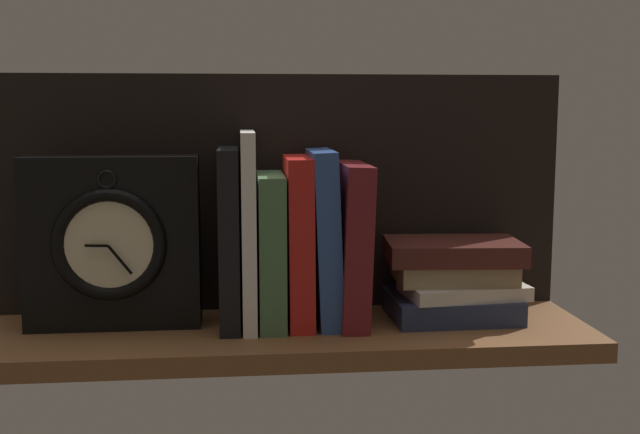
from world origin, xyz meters
TOP-DOWN VIEW (x-y plane):
  - ground_plane at (0.00, 0.00)cm, footprint 78.27×22.09cm
  - back_panel at (0.00, 10.44)cm, footprint 78.27×1.20cm
  - book_black_skeptic at (-7.16, 2.33)cm, footprint 2.57×13.63cm
  - book_white_catcher at (-4.70, 2.33)cm, footprint 1.79×14.18cm
  - book_green_romantic at (-1.83, 2.33)cm, footprint 3.43×13.66cm
  - book_red_requiem at (1.74, 2.33)cm, footprint 3.35×13.07cm
  - book_blue_modern at (5.13, 2.33)cm, footprint 3.92×13.00cm
  - book_maroon_dawkins at (8.67, 2.33)cm, footprint 4.15×15.02cm
  - framed_clock at (-21.93, 2.36)cm, footprint 21.97×6.77cm
  - book_stack_side at (22.57, 2.34)cm, footprint 18.64×13.16cm

SIDE VIEW (x-z plane):
  - ground_plane at x=0.00cm, z-range -2.50..0.00cm
  - book_stack_side at x=22.57cm, z-range -0.06..10.42cm
  - book_green_romantic at x=-1.83cm, z-range -0.01..19.57cm
  - book_maroon_dawkins at x=8.67cm, z-range -0.05..20.90cm
  - book_red_requiem at x=1.74cm, z-range -0.01..21.76cm
  - framed_clock at x=-21.93cm, z-range 0.03..22.00cm
  - book_blue_modern at x=5.13cm, z-range -0.05..22.62cm
  - book_black_skeptic at x=-7.16cm, z-range 0.00..22.91cm
  - book_white_catcher at x=-4.70cm, z-range 0.00..25.02cm
  - back_panel at x=0.00cm, z-range 0.00..32.51cm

